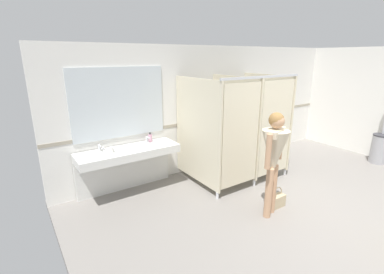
{
  "coord_description": "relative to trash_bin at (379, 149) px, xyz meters",
  "views": [
    {
      "loc": [
        -3.92,
        -1.55,
        2.4
      ],
      "look_at": [
        -1.66,
        1.8,
        1.2
      ],
      "focal_mm": 25.74,
      "sensor_mm": 36.0,
      "label": 1
    }
  ],
  "objects": [
    {
      "name": "ground_plane",
      "position": [
        -3.02,
        -1.0,
        -0.39
      ],
      "size": [
        7.3,
        6.81,
        0.1
      ],
      "primitive_type": "cube",
      "color": "gray"
    },
    {
      "name": "wall_back",
      "position": [
        -3.02,
        2.16,
        0.96
      ],
      "size": [
        7.3,
        0.12,
        2.6
      ],
      "primitive_type": "cube",
      "color": "silver",
      "rests_on": "ground_plane"
    },
    {
      "name": "wall_back_tile_band",
      "position": [
        -3.02,
        2.1,
        0.71
      ],
      "size": [
        7.3,
        0.01,
        0.06
      ],
      "primitive_type": "cube",
      "color": "#9E937F",
      "rests_on": "wall_back"
    },
    {
      "name": "vanity_counter",
      "position": [
        -5.34,
        1.89,
        0.28
      ],
      "size": [
        1.76,
        0.57,
        0.96
      ],
      "color": "silver",
      "rests_on": "ground_plane"
    },
    {
      "name": "mirror_panel",
      "position": [
        -5.34,
        2.09,
        1.27
      ],
      "size": [
        1.66,
        0.02,
        1.22
      ],
      "primitive_type": "cube",
      "color": "silver",
      "rests_on": "wall_back"
    },
    {
      "name": "bathroom_stalls",
      "position": [
        -3.26,
        1.21,
        0.74
      ],
      "size": [
        1.87,
        1.37,
        2.07
      ],
      "color": "beige",
      "rests_on": "ground_plane"
    },
    {
      "name": "trash_bin",
      "position": [
        0.0,
        0.0,
        0.0
      ],
      "size": [
        0.36,
        0.36,
        0.68
      ],
      "color": "#99999E",
      "rests_on": "ground_plane"
    },
    {
      "name": "person_standing",
      "position": [
        -3.8,
        -0.06,
        0.69
      ],
      "size": [
        0.54,
        0.51,
        1.63
      ],
      "color": "tan",
      "rests_on": "ground_plane"
    },
    {
      "name": "handbag",
      "position": [
        -3.53,
        0.02,
        -0.23
      ],
      "size": [
        0.29,
        0.14,
        0.35
      ],
      "color": "tan",
      "rests_on": "ground_plane"
    },
    {
      "name": "soap_dispenser",
      "position": [
        -4.84,
        1.97,
        0.58
      ],
      "size": [
        0.07,
        0.07,
        0.18
      ],
      "color": "#D899B2",
      "rests_on": "vanity_counter"
    },
    {
      "name": "paper_cup",
      "position": [
        -5.64,
        1.77,
        0.56
      ],
      "size": [
        0.07,
        0.07,
        0.1
      ],
      "primitive_type": "cylinder",
      "color": "white",
      "rests_on": "vanity_counter"
    }
  ]
}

